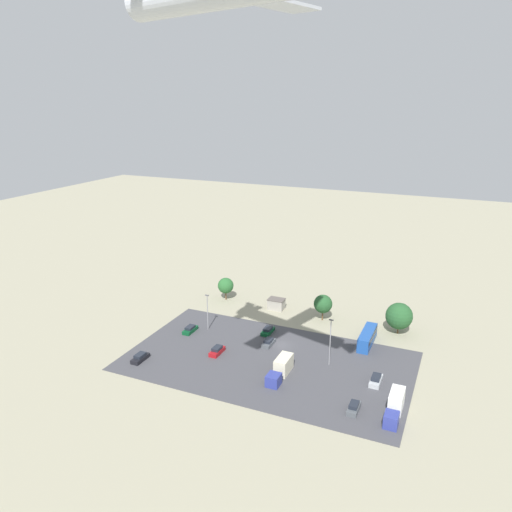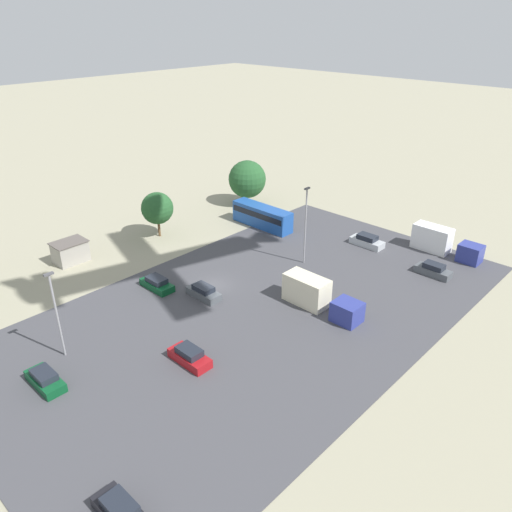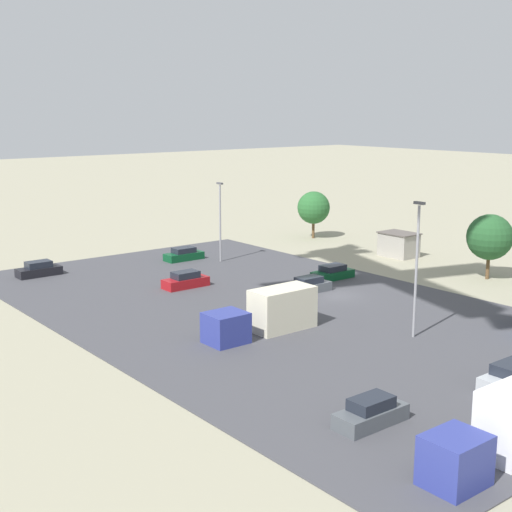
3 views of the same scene
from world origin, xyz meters
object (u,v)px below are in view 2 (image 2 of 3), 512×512
(parked_car_1, at_px, (157,284))
(parked_truck_1, at_px, (318,296))
(bus, at_px, (262,216))
(parked_car_0, at_px, (433,270))
(parked_car_2, at_px, (190,356))
(parked_car_3, at_px, (45,379))
(parked_car_4, at_px, (204,292))
(parked_car_5, at_px, (121,512))
(parked_car_6, at_px, (367,241))
(shed_building, at_px, (70,252))
(parked_truck_0, at_px, (442,242))

(parked_car_1, relative_size, parked_truck_1, 0.48)
(bus, bearing_deg, parked_car_0, 96.77)
(parked_car_2, distance_m, parked_car_3, 12.70)
(parked_car_1, bearing_deg, parked_car_3, 21.74)
(parked_car_4, xyz_separation_m, parked_truck_1, (-7.10, 10.86, 0.88))
(parked_car_2, height_order, parked_car_5, parked_car_2)
(bus, xyz_separation_m, parked_car_1, (22.50, 3.84, -1.11))
(parked_car_1, height_order, parked_car_6, parked_car_6)
(shed_building, distance_m, bus, 27.83)
(shed_building, xyz_separation_m, parked_car_2, (2.88, 27.58, -0.70))
(bus, bearing_deg, parked_car_3, 15.05)
(parked_truck_0, bearing_deg, parked_car_1, -32.00)
(bus, height_order, parked_car_0, bus)
(parked_car_1, distance_m, parked_car_3, 18.34)
(parked_car_2, height_order, parked_car_3, parked_car_2)
(shed_building, bearing_deg, parked_truck_0, 136.20)
(shed_building, xyz_separation_m, parked_car_4, (-5.86, 19.58, -0.73))
(parked_car_0, height_order, parked_truck_0, parked_truck_0)
(bus, xyz_separation_m, parked_car_4, (20.03, 9.37, -1.09))
(parked_car_5, bearing_deg, bus, -147.79)
(shed_building, xyz_separation_m, parked_car_1, (-3.39, 14.04, -0.75))
(shed_building, height_order, parked_truck_1, parked_truck_1)
(parked_truck_1, bearing_deg, parked_car_4, -56.84)
(parked_truck_1, bearing_deg, parked_car_5, 12.22)
(parked_car_4, height_order, parked_car_5, parked_car_5)
(parked_car_0, bearing_deg, parked_car_4, 144.12)
(parked_car_1, relative_size, parked_car_4, 1.02)
(parked_car_2, relative_size, parked_car_6, 0.94)
(bus, relative_size, parked_car_3, 2.30)
(bus, height_order, parked_truck_0, parked_truck_0)
(parked_car_5, bearing_deg, parked_car_4, -142.16)
(shed_building, height_order, parked_car_6, shed_building)
(parked_truck_0, bearing_deg, parked_car_5, 2.80)
(parked_car_2, xyz_separation_m, parked_car_4, (-8.73, -8.00, -0.03))
(bus, height_order, parked_car_1, bus)
(parked_car_6, bearing_deg, shed_building, 140.26)
(parked_car_0, xyz_separation_m, parked_car_2, (31.87, -8.73, -0.00))
(bus, xyz_separation_m, parked_car_3, (39.53, 10.63, -1.10))
(parked_car_0, xyz_separation_m, parked_car_5, (45.26, 0.45, -0.02))
(parked_car_5, distance_m, parked_truck_1, 29.91)
(parked_car_0, distance_m, parked_car_3, 45.36)
(parked_car_5, relative_size, parked_truck_0, 0.48)
(parked_car_1, bearing_deg, shed_building, -76.43)
(parked_car_1, relative_size, parked_car_6, 0.95)
(bus, height_order, parked_car_2, bus)
(parked_car_5, bearing_deg, parked_truck_0, -177.20)
(parked_car_3, distance_m, parked_truck_0, 51.13)
(parked_car_5, height_order, parked_truck_1, parked_truck_1)
(parked_car_0, xyz_separation_m, parked_truck_1, (16.04, -5.87, 0.84))
(parked_car_0, bearing_deg, parked_car_2, 164.68)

